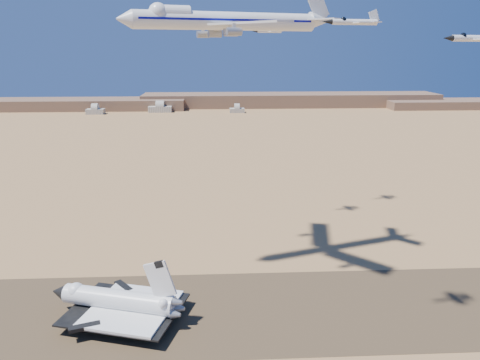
{
  "coord_description": "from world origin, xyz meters",
  "views": [
    {
      "loc": [
        12.11,
        -132.51,
        80.9
      ],
      "look_at": [
        19.47,
        8.0,
        41.07
      ],
      "focal_mm": 35.0,
      "sensor_mm": 36.0,
      "label": 1
    }
  ],
  "objects_px": {
    "chase_jet_b": "(472,38)",
    "chase_jet_e": "(313,16)",
    "crew_b": "(135,333)",
    "carrier_747": "(221,21)",
    "chase_jet_d": "(269,31)",
    "crew_a": "(137,334)",
    "crew_c": "(141,334)",
    "chase_jet_a": "(353,22)",
    "shuttle": "(118,302)"
  },
  "relations": [
    {
      "from": "chase_jet_b",
      "to": "chase_jet_e",
      "type": "height_order",
      "value": "chase_jet_e"
    },
    {
      "from": "crew_b",
      "to": "chase_jet_e",
      "type": "distance_m",
      "value": 160.02
    },
    {
      "from": "chase_jet_e",
      "to": "carrier_747",
      "type": "bearing_deg",
      "value": -141.16
    },
    {
      "from": "chase_jet_b",
      "to": "chase_jet_d",
      "type": "relative_size",
      "value": 1.05
    },
    {
      "from": "crew_a",
      "to": "chase_jet_d",
      "type": "distance_m",
      "value": 135.95
    },
    {
      "from": "carrier_747",
      "to": "crew_c",
      "type": "distance_m",
      "value": 101.72
    },
    {
      "from": "chase_jet_e",
      "to": "chase_jet_d",
      "type": "bearing_deg",
      "value": -162.29
    },
    {
      "from": "crew_a",
      "to": "chase_jet_a",
      "type": "relative_size",
      "value": 0.11
    },
    {
      "from": "chase_jet_e",
      "to": "chase_jet_b",
      "type": "bearing_deg",
      "value": -102.66
    },
    {
      "from": "shuttle",
      "to": "crew_b",
      "type": "height_order",
      "value": "shuttle"
    },
    {
      "from": "chase_jet_d",
      "to": "crew_b",
      "type": "bearing_deg",
      "value": -133.24
    },
    {
      "from": "crew_b",
      "to": "crew_c",
      "type": "height_order",
      "value": "crew_c"
    },
    {
      "from": "carrier_747",
      "to": "chase_jet_b",
      "type": "xyz_separation_m",
      "value": [
        54.19,
        -58.64,
        -6.56
      ]
    },
    {
      "from": "chase_jet_a",
      "to": "chase_jet_e",
      "type": "distance_m",
      "value": 109.0
    },
    {
      "from": "carrier_747",
      "to": "chase_jet_a",
      "type": "bearing_deg",
      "value": -70.29
    },
    {
      "from": "carrier_747",
      "to": "chase_jet_d",
      "type": "distance_m",
      "value": 54.2
    },
    {
      "from": "carrier_747",
      "to": "chase_jet_d",
      "type": "bearing_deg",
      "value": 49.3
    },
    {
      "from": "chase_jet_d",
      "to": "chase_jet_a",
      "type": "bearing_deg",
      "value": -98.98
    },
    {
      "from": "chase_jet_d",
      "to": "chase_jet_b",
      "type": "bearing_deg",
      "value": -88.82
    },
    {
      "from": "chase_jet_b",
      "to": "chase_jet_e",
      "type": "distance_m",
      "value": 125.34
    },
    {
      "from": "crew_c",
      "to": "chase_jet_d",
      "type": "bearing_deg",
      "value": -88.16
    },
    {
      "from": "crew_c",
      "to": "chase_jet_e",
      "type": "height_order",
      "value": "chase_jet_e"
    },
    {
      "from": "crew_a",
      "to": "chase_jet_e",
      "type": "xyz_separation_m",
      "value": [
        70.13,
        108.88,
        94.28
      ]
    },
    {
      "from": "shuttle",
      "to": "chase_jet_b",
      "type": "height_order",
      "value": "chase_jet_b"
    },
    {
      "from": "crew_a",
      "to": "crew_c",
      "type": "relative_size",
      "value": 0.97
    },
    {
      "from": "crew_a",
      "to": "chase_jet_b",
      "type": "distance_m",
      "value": 115.89
    },
    {
      "from": "crew_c",
      "to": "carrier_747",
      "type": "bearing_deg",
      "value": -91.67
    },
    {
      "from": "shuttle",
      "to": "crew_b",
      "type": "relative_size",
      "value": 28.17
    },
    {
      "from": "shuttle",
      "to": "chase_jet_b",
      "type": "distance_m",
      "value": 119.28
    },
    {
      "from": "shuttle",
      "to": "chase_jet_d",
      "type": "distance_m",
      "value": 128.92
    },
    {
      "from": "crew_b",
      "to": "chase_jet_b",
      "type": "bearing_deg",
      "value": -111.64
    },
    {
      "from": "shuttle",
      "to": "chase_jet_e",
      "type": "relative_size",
      "value": 3.1
    },
    {
      "from": "shuttle",
      "to": "carrier_747",
      "type": "xyz_separation_m",
      "value": [
        33.12,
        33.27,
        83.77
      ]
    },
    {
      "from": "chase_jet_b",
      "to": "crew_a",
      "type": "bearing_deg",
      "value": 150.92
    },
    {
      "from": "shuttle",
      "to": "crew_b",
      "type": "distance_m",
      "value": 12.18
    },
    {
      "from": "chase_jet_e",
      "to": "crew_a",
      "type": "bearing_deg",
      "value": -140.13
    },
    {
      "from": "crew_a",
      "to": "chase_jet_d",
      "type": "bearing_deg",
      "value": -24.17
    },
    {
      "from": "shuttle",
      "to": "chase_jet_a",
      "type": "bearing_deg",
      "value": 8.38
    },
    {
      "from": "carrier_747",
      "to": "chase_jet_e",
      "type": "xyz_separation_m",
      "value": [
        43.99,
        65.68,
        5.62
      ]
    },
    {
      "from": "carrier_747",
      "to": "crew_c",
      "type": "xyz_separation_m",
      "value": [
        -24.92,
        -43.25,
        -88.63
      ]
    },
    {
      "from": "carrier_747",
      "to": "crew_a",
      "type": "height_order",
      "value": "carrier_747"
    },
    {
      "from": "shuttle",
      "to": "crew_a",
      "type": "relative_size",
      "value": 26.94
    },
    {
      "from": "carrier_747",
      "to": "crew_b",
      "type": "bearing_deg",
      "value": -139.76
    },
    {
      "from": "crew_a",
      "to": "chase_jet_b",
      "type": "relative_size",
      "value": 0.11
    },
    {
      "from": "crew_a",
      "to": "crew_c",
      "type": "xyz_separation_m",
      "value": [
        1.22,
        -0.06,
        0.03
      ]
    },
    {
      "from": "crew_c",
      "to": "chase_jet_e",
      "type": "bearing_deg",
      "value": -94.04
    },
    {
      "from": "shuttle",
      "to": "chase_jet_b",
      "type": "xyz_separation_m",
      "value": [
        87.31,
        -25.37,
        77.21
      ]
    },
    {
      "from": "chase_jet_a",
      "to": "chase_jet_b",
      "type": "height_order",
      "value": "chase_jet_a"
    },
    {
      "from": "chase_jet_a",
      "to": "chase_jet_d",
      "type": "xyz_separation_m",
      "value": [
        -10.81,
        92.17,
        0.81
      ]
    },
    {
      "from": "crew_c",
      "to": "chase_jet_d",
      "type": "relative_size",
      "value": 0.12
    }
  ]
}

